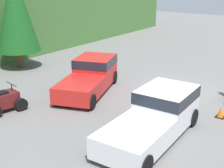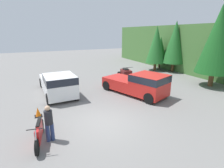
% 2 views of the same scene
% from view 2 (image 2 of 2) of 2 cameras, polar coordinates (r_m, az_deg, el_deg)
% --- Properties ---
extents(ground_plane, '(80.00, 80.00, 0.00)m').
position_cam_2_polar(ground_plane, '(9.70, -2.87, -12.46)').
color(ground_plane, slate).
extents(tree_left, '(1.83, 1.83, 4.17)m').
position_cam_2_polar(tree_left, '(24.13, 15.52, 10.62)').
color(tree_left, brown).
rests_on(tree_left, ground_plane).
extents(tree_mid_left, '(2.41, 2.41, 5.47)m').
position_cam_2_polar(tree_mid_left, '(22.76, 14.26, 12.33)').
color(tree_mid_left, brown).
rests_on(tree_mid_left, ground_plane).
extents(tree_mid_right, '(2.65, 2.65, 6.03)m').
position_cam_2_polar(tree_mid_right, '(22.66, 19.87, 12.68)').
color(tree_mid_right, brown).
rests_on(tree_mid_right, ground_plane).
extents(tree_right, '(3.05, 3.05, 6.93)m').
position_cam_2_polar(tree_right, '(17.63, 31.20, 12.20)').
color(tree_right, brown).
rests_on(tree_right, ground_plane).
extents(pickup_truck_red, '(5.63, 3.73, 1.77)m').
position_cam_2_polar(pickup_truck_red, '(13.55, 8.94, 0.21)').
color(pickup_truck_red, red).
rests_on(pickup_truck_red, ground_plane).
extents(pickup_truck_second, '(5.56, 2.33, 1.77)m').
position_cam_2_polar(pickup_truck_second, '(14.05, -17.26, 0.24)').
color(pickup_truck_second, white).
rests_on(pickup_truck_second, ground_plane).
extents(dirt_bike, '(2.36, 0.70, 1.14)m').
position_cam_2_polar(dirt_bike, '(8.56, -22.69, -14.46)').
color(dirt_bike, black).
rests_on(dirt_bike, ground_plane).
extents(quad_atv, '(2.19, 1.70, 1.29)m').
position_cam_2_polar(quad_atv, '(18.45, 4.60, 3.38)').
color(quad_atv, black).
rests_on(quad_atv, ground_plane).
extents(rider_person, '(0.38, 0.38, 1.70)m').
position_cam_2_polar(rider_person, '(8.29, -19.90, -11.63)').
color(rider_person, navy).
rests_on(rider_person, ground_plane).
extents(traffic_cone, '(0.42, 0.42, 0.55)m').
position_cam_2_polar(traffic_cone, '(11.09, -23.02, -8.51)').
color(traffic_cone, black).
rests_on(traffic_cone, ground_plane).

